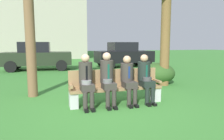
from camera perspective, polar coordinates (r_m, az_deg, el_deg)
ground_plane at (r=5.25m, az=0.42°, el=-10.17°), size 80.00×80.00×0.00m
park_bench at (r=5.45m, az=1.03°, el=-4.72°), size 2.45×0.44×0.90m
seated_man_leftmost at (r=5.08m, az=-7.20°, el=-2.27°), size 0.34×0.72×1.33m
seated_man_centerleft at (r=5.19m, az=-1.23°, el=-1.82°), size 0.34×0.72×1.36m
seated_man_centerright at (r=5.37m, az=4.52°, el=-1.99°), size 0.34×0.72×1.27m
seated_man_rightmost at (r=5.57m, az=9.31°, el=-1.63°), size 0.34×0.72×1.29m
palm_tree_tall at (r=8.07m, az=14.92°, el=17.76°), size 1.53×1.56×4.45m
shrub_near_bench at (r=8.28m, az=12.74°, el=-0.91°), size 1.33×1.22×0.83m
parked_car_near at (r=13.03m, az=-20.15°, el=3.65°), size 3.98×1.88×1.68m
parked_car_far at (r=13.98m, az=3.37°, el=4.30°), size 4.04×2.04×1.68m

